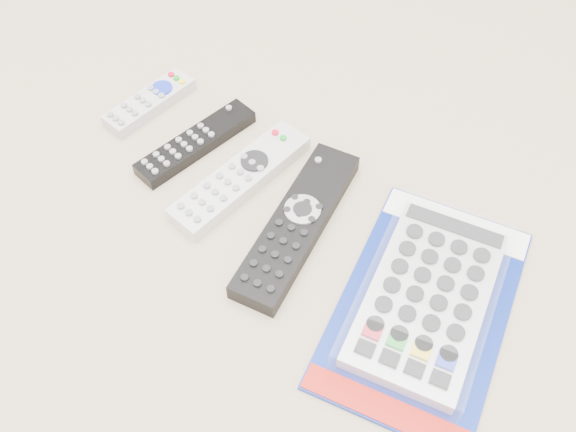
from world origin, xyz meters
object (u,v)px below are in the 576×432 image
Objects in this scene: remote_silver_dvd at (240,178)px; remote_slim_black at (195,143)px; remote_small_grey at (149,102)px; remote_large_black at (297,224)px; jumbo_remote_packaged at (428,297)px.

remote_slim_black is at bearing 177.15° from remote_silver_dvd.
remote_large_black is at bearing -4.22° from remote_small_grey.
jumbo_remote_packaged reaches higher than remote_small_grey.
remote_large_black reaches higher than remote_slim_black.
remote_small_grey and remote_slim_black have the same top height.
remote_silver_dvd is 0.27m from jumbo_remote_packaged.
jumbo_remote_packaged reaches higher than remote_slim_black.
remote_small_grey is 0.46m from jumbo_remote_packaged.
jumbo_remote_packaged is (0.46, -0.05, 0.01)m from remote_small_grey.
remote_slim_black is at bearing -5.46° from remote_small_grey.
remote_silver_dvd is 0.10m from remote_large_black.
remote_large_black is at bearing -3.29° from remote_silver_dvd.
remote_slim_black is 0.73× the size of remote_large_black.
remote_large_black reaches higher than remote_small_grey.
jumbo_remote_packaged is at bearing -0.41° from remote_small_grey.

